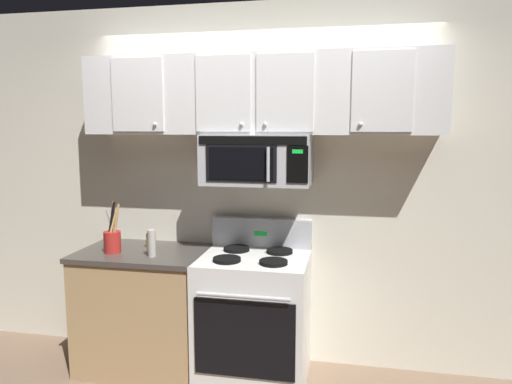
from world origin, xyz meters
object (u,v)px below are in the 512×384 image
over_range_microwave (257,159)px  spice_jar (149,241)px  stove_range (254,315)px  utensil_crock_red (112,238)px  salt_shaker (151,237)px  pepper_mill (152,243)px

over_range_microwave → spice_jar: 1.03m
spice_jar → stove_range: bearing=-6.5°
utensil_crock_red → salt_shaker: size_ratio=3.15×
stove_range → pepper_mill: size_ratio=5.92×
salt_shaker → spice_jar: size_ratio=1.10×
over_range_microwave → pepper_mill: bearing=-160.4°
utensil_crock_red → salt_shaker: utensil_crock_red is taller
pepper_mill → over_range_microwave: bearing=19.6°
pepper_mill → utensil_crock_red: bearing=171.6°
utensil_crock_red → salt_shaker: bearing=57.9°
utensil_crock_red → pepper_mill: (0.32, -0.05, -0.01)m
over_range_microwave → stove_range: bearing=-89.9°
utensil_crock_red → over_range_microwave: bearing=11.2°
stove_range → salt_shaker: 1.01m
utensil_crock_red → pepper_mill: size_ratio=1.99×
over_range_microwave → spice_jar: size_ratio=7.01×
over_range_microwave → salt_shaker: size_ratio=6.38×
over_range_microwave → utensil_crock_red: 1.19m
salt_shaker → pepper_mill: bearing=-64.7°
over_range_microwave → salt_shaker: 1.06m
over_range_microwave → salt_shaker: over_range_microwave is taller
spice_jar → utensil_crock_red: bearing=-138.5°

